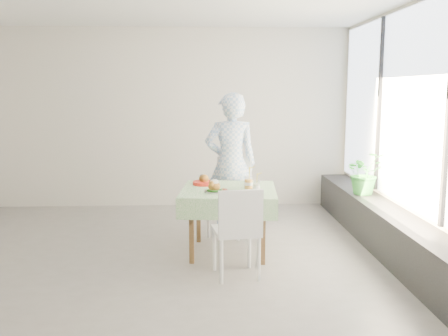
{
  "coord_description": "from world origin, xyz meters",
  "views": [
    {
      "loc": [
        0.68,
        -5.39,
        1.84
      ],
      "look_at": [
        0.93,
        0.15,
        0.97
      ],
      "focal_mm": 40.0,
      "sensor_mm": 36.0,
      "label": 1
    }
  ],
  "objects_px": {
    "potted_plant": "(365,173)",
    "cafe_table": "(229,213)",
    "main_dish": "(216,188)",
    "chair_near": "(236,249)",
    "juice_cup_orange": "(249,183)",
    "chair_far": "(229,212)",
    "diner": "(231,164)"
  },
  "relations": [
    {
      "from": "chair_near",
      "to": "main_dish",
      "type": "bearing_deg",
      "value": 108.94
    },
    {
      "from": "cafe_table",
      "to": "chair_far",
      "type": "xyz_separation_m",
      "value": [
        0.04,
        0.71,
        -0.16
      ]
    },
    {
      "from": "potted_plant",
      "to": "juice_cup_orange",
      "type": "bearing_deg",
      "value": -153.55
    },
    {
      "from": "juice_cup_orange",
      "to": "cafe_table",
      "type": "bearing_deg",
      "value": 177.82
    },
    {
      "from": "chair_far",
      "to": "main_dish",
      "type": "xyz_separation_m",
      "value": [
        -0.19,
        -0.9,
        0.49
      ]
    },
    {
      "from": "cafe_table",
      "to": "chair_far",
      "type": "bearing_deg",
      "value": 86.51
    },
    {
      "from": "juice_cup_orange",
      "to": "main_dish",
      "type": "bearing_deg",
      "value": -153.9
    },
    {
      "from": "juice_cup_orange",
      "to": "potted_plant",
      "type": "height_order",
      "value": "potted_plant"
    },
    {
      "from": "chair_far",
      "to": "diner",
      "type": "relative_size",
      "value": 0.54
    },
    {
      "from": "diner",
      "to": "main_dish",
      "type": "relative_size",
      "value": 6.34
    },
    {
      "from": "diner",
      "to": "chair_far",
      "type": "bearing_deg",
      "value": 62.22
    },
    {
      "from": "chair_near",
      "to": "cafe_table",
      "type": "bearing_deg",
      "value": 92.89
    },
    {
      "from": "diner",
      "to": "main_dish",
      "type": "xyz_separation_m",
      "value": [
        -0.22,
        -0.96,
        -0.12
      ]
    },
    {
      "from": "potted_plant",
      "to": "chair_near",
      "type": "bearing_deg",
      "value": -139.34
    },
    {
      "from": "potted_plant",
      "to": "chair_far",
      "type": "bearing_deg",
      "value": -177.76
    },
    {
      "from": "main_dish",
      "to": "juice_cup_orange",
      "type": "distance_m",
      "value": 0.42
    },
    {
      "from": "cafe_table",
      "to": "main_dish",
      "type": "height_order",
      "value": "main_dish"
    },
    {
      "from": "chair_far",
      "to": "potted_plant",
      "type": "height_order",
      "value": "potted_plant"
    },
    {
      "from": "chair_far",
      "to": "main_dish",
      "type": "bearing_deg",
      "value": -102.14
    },
    {
      "from": "cafe_table",
      "to": "chair_near",
      "type": "bearing_deg",
      "value": -87.11
    },
    {
      "from": "chair_near",
      "to": "main_dish",
      "type": "xyz_separation_m",
      "value": [
        -0.19,
        0.55,
        0.51
      ]
    },
    {
      "from": "chair_far",
      "to": "juice_cup_orange",
      "type": "distance_m",
      "value": 0.9
    },
    {
      "from": "potted_plant",
      "to": "main_dish",
      "type": "bearing_deg",
      "value": -153.62
    },
    {
      "from": "chair_near",
      "to": "juice_cup_orange",
      "type": "bearing_deg",
      "value": 75.67
    },
    {
      "from": "main_dish",
      "to": "potted_plant",
      "type": "xyz_separation_m",
      "value": [
        1.96,
        0.97,
        -0.01
      ]
    },
    {
      "from": "diner",
      "to": "juice_cup_orange",
      "type": "bearing_deg",
      "value": 97.58
    },
    {
      "from": "chair_far",
      "to": "juice_cup_orange",
      "type": "bearing_deg",
      "value": -75.84
    },
    {
      "from": "potted_plant",
      "to": "cafe_table",
      "type": "bearing_deg",
      "value": -156.69
    },
    {
      "from": "diner",
      "to": "potted_plant",
      "type": "distance_m",
      "value": 1.74
    },
    {
      "from": "main_dish",
      "to": "juice_cup_orange",
      "type": "relative_size",
      "value": 0.98
    },
    {
      "from": "chair_far",
      "to": "chair_near",
      "type": "bearing_deg",
      "value": -90.23
    },
    {
      "from": "juice_cup_orange",
      "to": "chair_near",
      "type": "bearing_deg",
      "value": -104.33
    }
  ]
}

